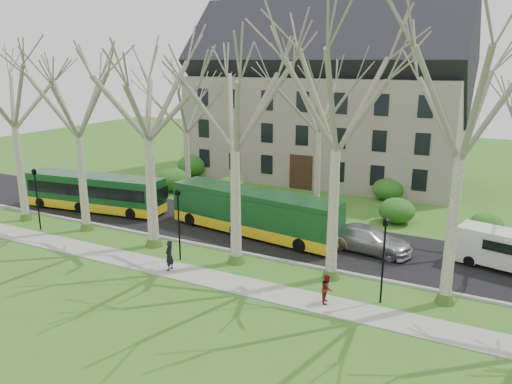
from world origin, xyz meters
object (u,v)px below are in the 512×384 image
Objects in this scene: sedan at (369,239)px; bus_lead at (94,192)px; van_a at (505,251)px; pedestrian_a at (169,255)px; bus_follow at (254,212)px; pedestrian_b at (327,288)px.

bus_lead is at bearing 99.48° from sedan.
van_a is at bearing -77.86° from sedan.
sedan is (21.63, 1.13, -0.67)m from bus_lead.
van_a is 18.96m from pedestrian_a.
sedan is at bearing -4.10° from bus_lead.
bus_follow is 10.73m from pedestrian_b.
bus_lead is 21.67m from sedan.
sedan is (7.85, 0.37, -0.77)m from bus_follow.
van_a is at bearing -3.41° from bus_lead.
pedestrian_a reaches higher than sedan.
bus_lead reaches higher than pedestrian_a.
pedestrian_b is (21.61, -6.54, -0.71)m from bus_lead.
bus_lead is 14.16m from pedestrian_a.
pedestrian_a is (12.38, -6.86, -0.59)m from bus_lead.
bus_lead is 0.94× the size of bus_follow.
bus_lead reaches higher than sedan.
van_a is at bearing 12.15° from bus_follow.
sedan is at bearing -14.45° from pedestrian_b.
pedestrian_b is at bearing -23.93° from bus_lead.
bus_lead is 7.85× the size of pedestrian_b.
pedestrian_a is (-9.25, -7.99, 0.09)m from sedan.
pedestrian_b is at bearing 86.82° from pedestrian_a.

